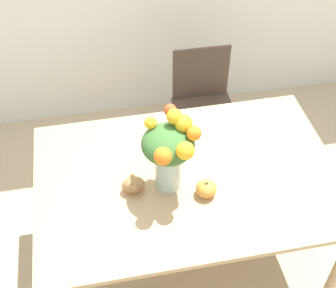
% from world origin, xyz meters
% --- Properties ---
extents(ground_plane, '(12.00, 12.00, 0.00)m').
position_xyz_m(ground_plane, '(0.00, 0.00, 0.00)').
color(ground_plane, tan).
extents(dining_table, '(1.60, 1.05, 0.74)m').
position_xyz_m(dining_table, '(0.00, 0.00, 0.67)').
color(dining_table, tan).
rests_on(dining_table, ground_plane).
extents(flower_vase, '(0.27, 0.32, 0.45)m').
position_xyz_m(flower_vase, '(-0.11, -0.04, 0.99)').
color(flower_vase, '#B2CCBC').
rests_on(flower_vase, dining_table).
extents(pumpkin, '(0.10, 0.10, 0.10)m').
position_xyz_m(pumpkin, '(0.06, -0.14, 0.78)').
color(pumpkin, gold).
rests_on(pumpkin, dining_table).
extents(turkey_figurine, '(0.12, 0.15, 0.09)m').
position_xyz_m(turkey_figurine, '(-0.29, -0.03, 0.79)').
color(turkey_figurine, '#A87A4C').
rests_on(turkey_figurine, dining_table).
extents(dining_chair_near_window, '(0.43, 0.43, 0.85)m').
position_xyz_m(dining_chair_near_window, '(0.32, 0.85, 0.45)').
color(dining_chair_near_window, '#47382D').
rests_on(dining_chair_near_window, ground_plane).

